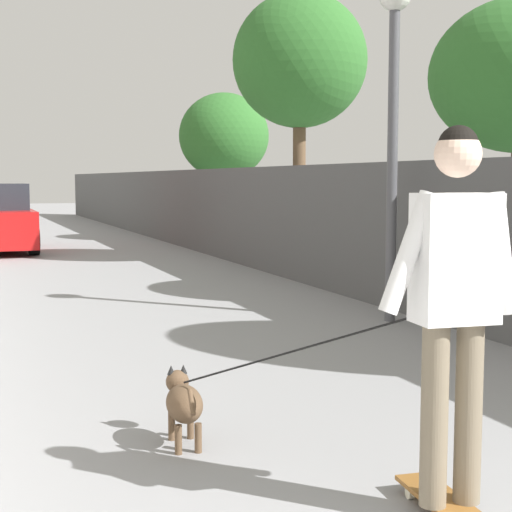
{
  "coord_description": "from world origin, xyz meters",
  "views": [
    {
      "loc": [
        -0.66,
        2.36,
        1.64
      ],
      "look_at": [
        5.41,
        0.06,
        1.0
      ],
      "focal_mm": 54.93,
      "sensor_mm": 36.0,
      "label": 1
    }
  ],
  "objects_px": {
    "tree_right_mid": "(224,136)",
    "lamp_post": "(394,86)",
    "person_skateboarder": "(455,285)",
    "tree_right_far": "(300,62)",
    "dog": "(184,401)",
    "skateboard": "(449,506)"
  },
  "relations": [
    {
      "from": "skateboard",
      "to": "dog",
      "type": "height_order",
      "value": "dog"
    },
    {
      "from": "tree_right_mid",
      "to": "lamp_post",
      "type": "height_order",
      "value": "tree_right_mid"
    },
    {
      "from": "lamp_post",
      "to": "person_skateboarder",
      "type": "distance_m",
      "value": 5.57
    },
    {
      "from": "skateboard",
      "to": "tree_right_far",
      "type": "bearing_deg",
      "value": -20.24
    },
    {
      "from": "tree_right_mid",
      "to": "tree_right_far",
      "type": "xyz_separation_m",
      "value": [
        -6.0,
        0.5,
        1.07
      ]
    },
    {
      "from": "lamp_post",
      "to": "tree_right_mid",
      "type": "bearing_deg",
      "value": -9.3
    },
    {
      "from": "tree_right_far",
      "to": "skateboard",
      "type": "distance_m",
      "value": 11.9
    },
    {
      "from": "lamp_post",
      "to": "skateboard",
      "type": "bearing_deg",
      "value": 152.56
    },
    {
      "from": "tree_right_mid",
      "to": "person_skateboarder",
      "type": "distance_m",
      "value": 17.24
    },
    {
      "from": "tree_right_mid",
      "to": "lamp_post",
      "type": "bearing_deg",
      "value": 170.7
    },
    {
      "from": "tree_right_far",
      "to": "dog",
      "type": "relative_size",
      "value": 2.82
    },
    {
      "from": "tree_right_far",
      "to": "dog",
      "type": "bearing_deg",
      "value": 152.15
    },
    {
      "from": "skateboard",
      "to": "dog",
      "type": "distance_m",
      "value": 1.76
    },
    {
      "from": "lamp_post",
      "to": "skateboard",
      "type": "distance_m",
      "value": 5.96
    },
    {
      "from": "lamp_post",
      "to": "skateboard",
      "type": "xyz_separation_m",
      "value": [
        -4.76,
        2.47,
        -2.61
      ]
    },
    {
      "from": "tree_right_mid",
      "to": "dog",
      "type": "relative_size",
      "value": 2.14
    },
    {
      "from": "skateboard",
      "to": "person_skateboarder",
      "type": "xyz_separation_m",
      "value": [
        -0.0,
        -0.0,
        1.08
      ]
    },
    {
      "from": "tree_right_mid",
      "to": "skateboard",
      "type": "bearing_deg",
      "value": 165.12
    },
    {
      "from": "tree_right_mid",
      "to": "person_skateboarder",
      "type": "bearing_deg",
      "value": 165.12
    },
    {
      "from": "tree_right_far",
      "to": "person_skateboarder",
      "type": "relative_size",
      "value": 2.83
    },
    {
      "from": "tree_right_mid",
      "to": "lamp_post",
      "type": "relative_size",
      "value": 1.01
    },
    {
      "from": "person_skateboarder",
      "to": "tree_right_far",
      "type": "bearing_deg",
      "value": -20.24
    }
  ]
}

